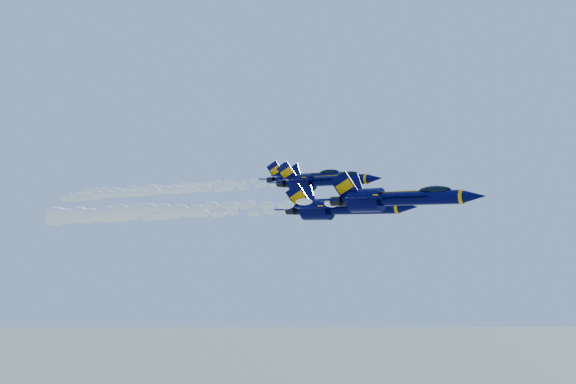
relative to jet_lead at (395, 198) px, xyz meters
The scene contains 8 objects.
jet_lead is the anchor object (origin of this frame).
smoke_trail_jet_lead 32.33m from the jet_lead, behind, with size 50.50×1.98×1.78m, color white.
jet_second 14.26m from the jet_lead, 141.52° to the left, with size 17.78×14.59×6.61m.
smoke_trail_jet_second 44.90m from the jet_lead, 168.60° to the left, with size 50.50×2.12×1.91m, color white.
jet_third 24.44m from the jet_lead, 138.71° to the left, with size 16.32×13.39×6.07m.
smoke_trail_jet_third 52.94m from the jet_lead, 162.44° to the left, with size 50.50×1.95×1.75m, color white.
jet_fourth 41.22m from the jet_lead, 134.93° to the left, with size 17.00×13.94×6.32m.
smoke_trail_jet_fourth 68.03m from the jet_lead, 154.77° to the left, with size 50.50×2.03×1.83m, color white.
Camera 1 is at (42.62, -74.75, 147.41)m, focal length 40.00 mm.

